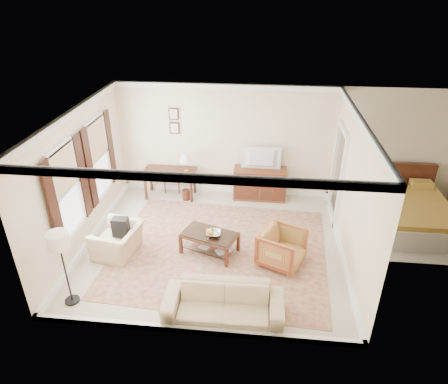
% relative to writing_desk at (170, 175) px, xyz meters
% --- Properties ---
extents(room_shell, '(5.51, 5.01, 2.91)m').
position_rel_writing_desk_xyz_m(room_shell, '(1.40, -2.06, 1.84)').
color(room_shell, beige).
rests_on(room_shell, ground).
extents(annex_bedroom, '(3.00, 2.70, 2.90)m').
position_rel_writing_desk_xyz_m(annex_bedroom, '(5.89, -0.91, -0.29)').
color(annex_bedroom, beige).
rests_on(annex_bedroom, ground).
extents(window_front, '(0.12, 1.56, 1.80)m').
position_rel_writing_desk_xyz_m(window_front, '(-1.30, -2.76, 0.92)').
color(window_front, '#CCB284').
rests_on(window_front, room_shell).
extents(window_rear, '(0.12, 1.56, 1.80)m').
position_rel_writing_desk_xyz_m(window_rear, '(-1.30, -1.16, 0.92)').
color(window_rear, '#CCB284').
rests_on(window_rear, room_shell).
extents(doorway, '(0.10, 1.12, 2.25)m').
position_rel_writing_desk_xyz_m(doorway, '(4.11, -0.56, 0.45)').
color(doorway, white).
rests_on(doorway, room_shell).
extents(rug, '(4.63, 4.03, 0.01)m').
position_rel_writing_desk_xyz_m(rug, '(1.55, -2.25, -0.62)').
color(rug, maroon).
rests_on(rug, room_shell).
extents(writing_desk, '(1.35, 0.68, 0.74)m').
position_rel_writing_desk_xyz_m(writing_desk, '(0.00, 0.00, 0.00)').
color(writing_desk, '#4E2416').
rests_on(writing_desk, room_shell).
extents(desk_chair, '(0.47, 0.47, 1.05)m').
position_rel_writing_desk_xyz_m(desk_chair, '(-0.01, 0.35, -0.10)').
color(desk_chair, brown).
rests_on(desk_chair, room_shell).
extents(desk_lamp, '(0.32, 0.32, 0.50)m').
position_rel_writing_desk_xyz_m(desk_lamp, '(0.44, 0.00, 0.36)').
color(desk_lamp, silver).
rests_on(desk_lamp, writing_desk).
extents(framed_prints, '(0.25, 0.04, 0.68)m').
position_rel_writing_desk_xyz_m(framed_prints, '(0.10, 0.41, 1.31)').
color(framed_prints, '#4E2416').
rests_on(framed_prints, room_shell).
extents(sideboard, '(1.34, 0.51, 0.82)m').
position_rel_writing_desk_xyz_m(sideboard, '(2.33, 0.15, -0.22)').
color(sideboard, brown).
rests_on(sideboard, room_shell).
extents(tv, '(0.95, 0.55, 0.12)m').
position_rel_writing_desk_xyz_m(tv, '(2.33, 0.13, 0.67)').
color(tv, black).
rests_on(tv, sideboard).
extents(coffee_table, '(1.27, 0.98, 0.47)m').
position_rel_writing_desk_xyz_m(coffee_table, '(1.36, -2.34, -0.27)').
color(coffee_table, '#4E2416').
rests_on(coffee_table, room_shell).
extents(fruit_bowl, '(0.42, 0.42, 0.10)m').
position_rel_writing_desk_xyz_m(fruit_bowl, '(1.45, -2.38, -0.10)').
color(fruit_bowl, silver).
rests_on(fruit_bowl, coffee_table).
extents(book_a, '(0.27, 0.15, 0.38)m').
position_rel_writing_desk_xyz_m(book_a, '(1.18, -2.30, -0.44)').
color(book_a, brown).
rests_on(book_a, coffee_table).
extents(book_b, '(0.17, 0.25, 0.38)m').
position_rel_writing_desk_xyz_m(book_b, '(1.60, -2.42, -0.45)').
color(book_b, brown).
rests_on(book_b, coffee_table).
extents(striped_armchair, '(1.03, 1.05, 0.83)m').
position_rel_writing_desk_xyz_m(striped_armchair, '(2.84, -2.54, -0.21)').
color(striped_armchair, maroon).
rests_on(striped_armchair, room_shell).
extents(club_armchair, '(0.79, 1.07, 0.85)m').
position_rel_writing_desk_xyz_m(club_armchair, '(-0.53, -2.56, -0.20)').
color(club_armchair, tan).
rests_on(club_armchair, room_shell).
extents(backpack, '(0.27, 0.35, 0.40)m').
position_rel_writing_desk_xyz_m(backpack, '(-0.46, -2.49, 0.04)').
color(backpack, black).
rests_on(backpack, club_armchair).
extents(sofa, '(2.02, 0.61, 0.79)m').
position_rel_writing_desk_xyz_m(sofa, '(1.83, -4.11, -0.23)').
color(sofa, tan).
rests_on(sofa, room_shell).
extents(floor_lamp, '(0.36, 0.36, 1.47)m').
position_rel_writing_desk_xyz_m(floor_lamp, '(-0.90, -4.04, 0.59)').
color(floor_lamp, black).
rests_on(floor_lamp, room_shell).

